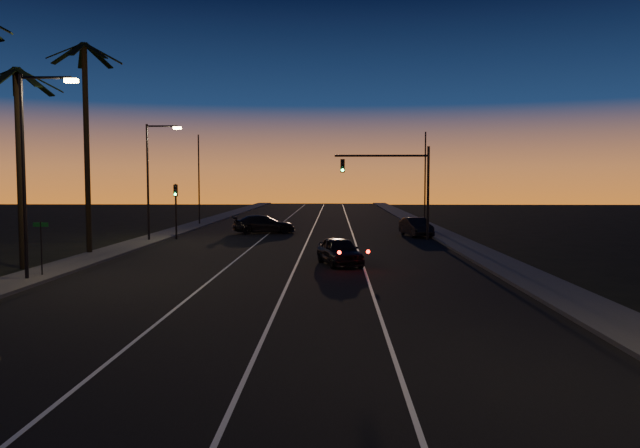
{
  "coord_description": "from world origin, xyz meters",
  "views": [
    {
      "loc": [
        2.5,
        -6.8,
        4.43
      ],
      "look_at": [
        1.87,
        20.23,
        2.55
      ],
      "focal_mm": 35.0,
      "sensor_mm": 36.0,
      "label": 1
    }
  ],
  "objects_px": {
    "signal_mast": "(397,176)",
    "lead_car": "(340,251)",
    "right_car": "(416,227)",
    "cross_car": "(264,224)"
  },
  "relations": [
    {
      "from": "signal_mast",
      "to": "lead_car",
      "type": "relative_size",
      "value": 1.41
    },
    {
      "from": "right_car",
      "to": "cross_car",
      "type": "relative_size",
      "value": 0.84
    },
    {
      "from": "signal_mast",
      "to": "cross_car",
      "type": "height_order",
      "value": "signal_mast"
    },
    {
      "from": "signal_mast",
      "to": "cross_car",
      "type": "relative_size",
      "value": 1.26
    },
    {
      "from": "signal_mast",
      "to": "cross_car",
      "type": "xyz_separation_m",
      "value": [
        -10.59,
        5.35,
        -4.01
      ]
    },
    {
      "from": "signal_mast",
      "to": "right_car",
      "type": "xyz_separation_m",
      "value": [
        1.86,
        2.84,
        -4.03
      ]
    },
    {
      "from": "signal_mast",
      "to": "right_car",
      "type": "distance_m",
      "value": 5.27
    },
    {
      "from": "signal_mast",
      "to": "right_car",
      "type": "relative_size",
      "value": 1.51
    },
    {
      "from": "signal_mast",
      "to": "right_car",
      "type": "bearing_deg",
      "value": 56.69
    },
    {
      "from": "lead_car",
      "to": "right_car",
      "type": "xyz_separation_m",
      "value": [
        6.22,
        17.05,
        0.01
      ]
    }
  ]
}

